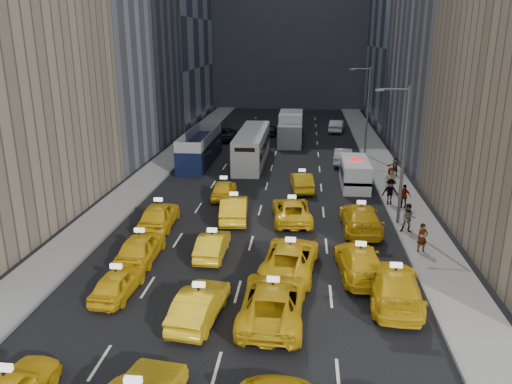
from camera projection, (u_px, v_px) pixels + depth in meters
The scene contains 36 objects.
ground at pixel (232, 313), 22.39m from camera, with size 160.00×160.00×0.00m, color black.
sidewalk_west at pixel (160, 167), 47.09m from camera, with size 3.00×90.00×0.15m, color gray.
sidewalk_east at pixel (386, 173), 45.12m from camera, with size 3.00×90.00×0.15m, color gray.
curb_west at pixel (175, 167), 46.95m from camera, with size 0.15×90.00×0.18m, color slate.
curb_east at pixel (370, 172), 45.25m from camera, with size 0.15×90.00×0.18m, color slate.
streetlight_near at pixel (402, 152), 31.45m from camera, with size 2.15×0.22×9.00m.
streetlight_far at pixel (367, 108), 50.44m from camera, with size 2.15×0.22×9.00m.
taxi_4 at pixel (117, 283), 23.73m from camera, with size 1.56×3.88×1.32m, color gold.
taxi_5 at pixel (200, 304), 21.67m from camera, with size 1.58×4.52×1.49m, color gold.
taxi_6 at pixel (273, 301), 21.83m from camera, with size 2.73×5.92×1.65m, color gold.
taxi_7 at pixel (394, 286), 23.14m from camera, with size 2.32×5.70×1.65m, color gold.
taxi_8 at pixel (141, 247), 27.48m from camera, with size 1.85×4.59×1.56m, color gold.
taxi_9 at pixel (212, 245), 28.04m from camera, with size 1.43×4.09×1.35m, color gold.
taxi_10 at pixel (290, 257), 26.17m from camera, with size 2.63×5.70×1.58m, color gold.
taxi_11 at pixel (360, 261), 25.75m from camera, with size 2.17×5.33×1.55m, color gold.
taxi_12 at pixel (159, 215), 32.28m from camera, with size 1.96×4.88×1.66m, color gold.
taxi_13 at pixel (234, 208), 33.57m from camera, with size 1.72×4.94×1.63m, color gold.
taxi_14 at pixel (292, 210), 33.39m from camera, with size 2.45×5.32×1.48m, color gold.
taxi_15 at pixel (360, 218), 31.75m from camera, with size 2.32×5.71×1.66m, color gold.
taxi_16 at pixel (224, 189), 38.15m from camera, with size 1.66×4.14×1.41m, color gold.
taxi_17 at pixel (302, 182), 40.04m from camera, with size 1.54×4.41×1.45m, color gold.
nypd_van at pixel (355, 174), 40.93m from camera, with size 2.27×5.63×2.40m.
double_decker at pixel (200, 148), 48.47m from camera, with size 2.87×10.75×3.10m.
city_bus at pixel (252, 147), 48.77m from camera, with size 3.05×12.23×3.13m.
box_truck at pixel (291, 128), 57.46m from camera, with size 3.25×7.85×3.50m.
misc_car_0 at pixel (343, 156), 48.31m from camera, with size 1.66×4.77×1.57m, color #B0B2B8.
misc_car_1 at pixel (225, 134), 59.46m from camera, with size 2.56×5.55×1.54m, color black.
misc_car_2 at pixel (296, 126), 64.45m from camera, with size 2.06×5.06×1.47m, color slate.
misc_car_3 at pixel (270, 130), 62.35m from camera, with size 1.59×3.95×1.35m, color black.
misc_car_4 at pixel (336, 126), 64.46m from camera, with size 1.68×4.82×1.59m, color #AAADB2.
pedestrian_0 at pixel (422, 238), 28.17m from camera, with size 0.62×0.41×1.69m, color gray.
pedestrian_1 at pixel (408, 218), 30.97m from camera, with size 0.90×0.50×1.86m, color gray.
pedestrian_2 at pixel (390, 192), 36.16m from camera, with size 1.23×0.51×1.91m, color gray.
pedestrian_3 at pixel (404, 196), 35.48m from camera, with size 1.01×0.46×1.73m, color gray.
pedestrian_4 at pixel (390, 179), 39.22m from camera, with size 0.94×0.51×1.92m, color gray.
pedestrian_5 at pixel (395, 167), 43.73m from camera, with size 1.46×0.42×1.58m, color gray.
Camera 1 is at (3.03, -19.53, 11.89)m, focal length 35.00 mm.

